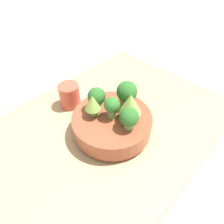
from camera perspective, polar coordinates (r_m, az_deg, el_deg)
name	(u,v)px	position (r m, az deg, el deg)	size (l,w,h in m)	color
ground_plane	(103,137)	(0.78, -2.48, -6.66)	(6.00, 6.00, 0.00)	silver
table	(102,133)	(0.76, -2.54, -5.51)	(0.90, 0.61, 0.05)	tan
bowl	(112,123)	(0.70, 0.00, -2.97)	(0.25, 0.25, 0.07)	brown
broccoli_floret_back	(129,118)	(0.62, 4.50, -1.55)	(0.06, 0.06, 0.07)	#7AB256
broccoli_floret_center	(112,106)	(0.65, 0.00, 1.51)	(0.05, 0.05, 0.07)	#6BA34C
broccoli_floret_left	(127,92)	(0.68, 3.91, 5.21)	(0.07, 0.07, 0.09)	#609347
romanesco_piece_near	(93,103)	(0.65, -5.10, 2.33)	(0.05, 0.05, 0.08)	#609347
broccoli_floret_front	(97,97)	(0.67, -4.03, 3.86)	(0.06, 0.06, 0.08)	#6BA34C
romanesco_piece_far	(131,105)	(0.63, 4.87, 1.89)	(0.07, 0.07, 0.10)	#609347
cup	(70,96)	(0.81, -11.01, 4.25)	(0.07, 0.07, 0.09)	#C64C38
fork	(83,96)	(0.86, -7.71, 4.11)	(0.18, 0.01, 0.01)	#B2B2B7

